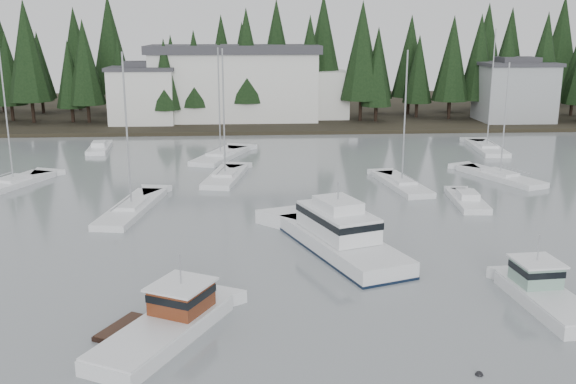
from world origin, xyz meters
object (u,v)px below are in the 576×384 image
sailboat_0 (402,186)px  sailboat_8 (221,158)px  sailboat_7 (132,210)px  house_east_a (515,91)px  lobster_boat_brown (166,326)px  sailboat_9 (487,149)px  runabout_3 (99,149)px  lobster_boat_teal (545,296)px  sailboat_5 (225,178)px  harbor_inn (248,84)px  house_west (143,94)px  runabout_1 (467,202)px  cabin_cruiser_center (340,239)px  sailboat_4 (14,184)px  sailboat_2 (500,178)px

sailboat_0 → sailboat_8: bearing=41.3°
sailboat_0 → sailboat_7: sailboat_7 is taller
house_east_a → sailboat_7: size_ratio=0.83×
lobster_boat_brown → sailboat_8: (0.92, 41.79, -0.41)m
lobster_boat_brown → sailboat_8: size_ratio=0.70×
sailboat_9 → runabout_3: bearing=91.8°
lobster_boat_teal → sailboat_8: size_ratio=0.59×
lobster_boat_teal → sailboat_5: bearing=25.9°
harbor_inn → sailboat_5: size_ratio=2.34×
sailboat_7 → runabout_3: (-8.18, 26.14, 0.07)m
sailboat_7 → sailboat_9: size_ratio=0.89×
sailboat_8 → sailboat_7: bearing=-175.5°
harbor_inn → house_east_a: bearing=-6.4°
house_west → lobster_boat_teal: size_ratio=1.32×
house_west → sailboat_5: sailboat_5 is taller
runabout_1 → runabout_3: size_ratio=0.96×
runabout_1 → sailboat_0: bearing=38.3°
sailboat_7 → harbor_inn: bearing=-1.8°
lobster_boat_teal → sailboat_8: bearing=20.0°
lobster_boat_brown → sailboat_7: bearing=41.3°
harbor_inn → lobster_boat_brown: 69.50m
sailboat_5 → sailboat_7: size_ratio=0.99×
runabout_3 → lobster_boat_teal: bearing=-149.0°
cabin_cruiser_center → sailboat_4: 33.21m
cabin_cruiser_center → lobster_boat_teal: (9.34, -8.90, -0.30)m
house_west → cabin_cruiser_center: bearing=-69.3°
harbor_inn → runabout_1: harbor_inn is taller
cabin_cruiser_center → sailboat_4: size_ratio=0.94×
sailboat_2 → runabout_1: sailboat_2 is taller
sailboat_0 → sailboat_4: (-34.97, 2.76, 0.01)m
lobster_boat_teal → runabout_3: lobster_boat_teal is taller
harbor_inn → cabin_cruiser_center: size_ratio=2.37×
sailboat_4 → sailboat_7: bearing=-105.1°
sailboat_9 → sailboat_7: bearing=127.7°
house_west → runabout_3: size_ratio=1.34×
sailboat_7 → sailboat_9: 43.68m
house_east_a → sailboat_2: 38.28m
sailboat_9 → harbor_inn: bearing=53.5°
house_west → sailboat_2: bearing=-42.8°
sailboat_5 → sailboat_9: bearing=-56.1°
lobster_boat_teal → sailboat_7: sailboat_7 is taller
sailboat_4 → sailboat_2: bearing=-68.2°
sailboat_0 → sailboat_9: bearing=-48.2°
sailboat_0 → harbor_inn: bearing=9.6°
cabin_cruiser_center → runabout_1: (11.90, 10.53, -0.64)m
house_west → runabout_1: bearing=-53.6°
house_west → sailboat_5: size_ratio=0.76×
lobster_boat_teal → sailboat_4: size_ratio=0.55×
house_east_a → sailboat_9: size_ratio=0.74×
sailboat_7 → runabout_3: sailboat_7 is taller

